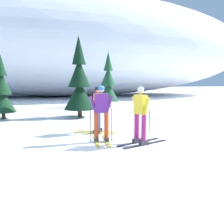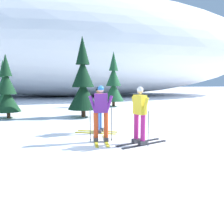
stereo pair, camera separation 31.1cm
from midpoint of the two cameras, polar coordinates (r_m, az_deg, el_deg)
The scene contains 9 objects.
ground_plane at distance 7.97m, azimuth -4.73°, elevation -7.15°, with size 120.00×120.00×0.00m, color white.
skier_orange_jacket at distance 9.17m, azimuth -2.26°, elevation 0.85°, with size 1.66×1.02×1.79m.
skier_purple_jacket at distance 7.78m, azimuth -1.52°, elevation -0.08°, with size 0.80×1.61×1.86m.
skier_yellow_jacket at distance 7.55m, azimuth 7.87°, elevation -0.59°, with size 1.78×1.05×1.83m.
pine_tree_center_left at distance 17.36m, azimuth -23.90°, elevation 4.94°, with size 1.30×1.30×3.38m.
pine_tree_center at distance 13.85m, azimuth -23.17°, elevation 4.54°, with size 1.32×1.32×3.43m.
pine_tree_center_right at distance 13.18m, azimuth -6.27°, elevation 6.74°, with size 1.70×1.70×4.39m.
pine_tree_far_right at distance 18.52m, azimuth 0.85°, elevation 6.78°, with size 1.62×1.62×4.20m.
snow_ridge_background at distance 31.86m, azimuth -8.30°, elevation 15.08°, with size 49.44×21.05×12.40m, color white.
Camera 2 is at (-0.71, -7.70, 2.03)m, focal length 38.24 mm.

